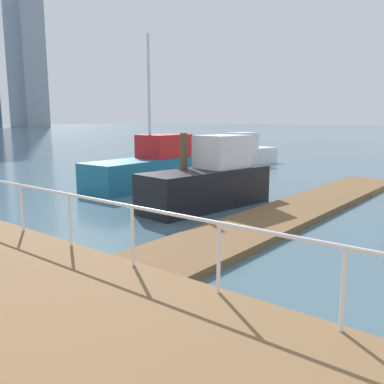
# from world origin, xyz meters

# --- Properties ---
(ground_plane) EXTENTS (300.00, 300.00, 0.00)m
(ground_plane) POSITION_xyz_m (0.00, 20.00, 0.00)
(ground_plane) COLOR #476675
(floating_dock) EXTENTS (15.61, 2.00, 0.18)m
(floating_dock) POSITION_xyz_m (4.30, 11.05, 0.09)
(floating_dock) COLOR brown
(floating_dock) RESTS_ON ground_plane
(boardwalk_railing) EXTENTS (0.06, 30.79, 1.08)m
(boardwalk_railing) POSITION_xyz_m (-3.15, 9.88, 1.25)
(boardwalk_railing) COLOR white
(boardwalk_railing) RESTS_ON boardwalk
(dock_piling_4) EXTENTS (0.24, 0.24, 2.44)m
(dock_piling_4) POSITION_xyz_m (2.68, 14.50, 1.22)
(dock_piling_4) COLOR brown
(dock_piling_4) RESTS_ON ground_plane
(moored_boat_0) EXTENTS (4.95, 2.21, 2.36)m
(moored_boat_0) POSITION_xyz_m (3.08, 13.73, 0.86)
(moored_boat_0) COLOR black
(moored_boat_0) RESTS_ON ground_plane
(moored_boat_2) EXTENTS (6.35, 1.94, 6.37)m
(moored_boat_2) POSITION_xyz_m (5.15, 18.32, 0.82)
(moored_boat_2) COLOR #1E6B8C
(moored_boat_2) RESTS_ON ground_plane
(moored_boat_5) EXTENTS (4.59, 2.54, 2.00)m
(moored_boat_5) POSITION_xyz_m (15.17, 19.79, 0.75)
(moored_boat_5) COLOR white
(moored_boat_5) RESTS_ON ground_plane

